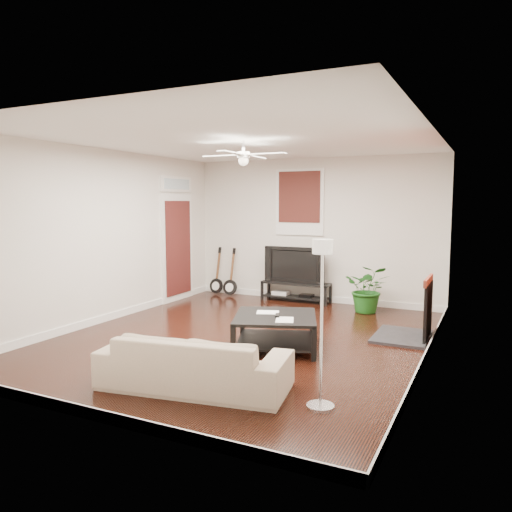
{
  "coord_description": "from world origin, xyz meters",
  "views": [
    {
      "loc": [
        3.19,
        -6.15,
        1.95
      ],
      "look_at": [
        0.0,
        0.4,
        1.15
      ],
      "focal_mm": 34.54,
      "sensor_mm": 36.0,
      "label": 1
    }
  ],
  "objects": [
    {
      "name": "fireplace",
      "position": [
        2.2,
        1.0,
        0.46
      ],
      "size": [
        0.8,
        1.1,
        0.92
      ],
      "primitive_type": "cube",
      "color": "black",
      "rests_on": "floor"
    },
    {
      "name": "potted_plant",
      "position": [
        1.22,
        2.42,
        0.43
      ],
      "size": [
        0.84,
        0.75,
        0.85
      ],
      "primitive_type": "imported",
      "rotation": [
        0.0,
        0.0,
        0.11
      ],
      "color": "#1A5919",
      "rests_on": "floor"
    },
    {
      "name": "tv",
      "position": [
        -0.29,
        2.8,
        0.74
      ],
      "size": [
        1.22,
        0.16,
        0.7
      ],
      "primitive_type": "imported",
      "color": "black",
      "rests_on": "tv_stand"
    },
    {
      "name": "brick_accent",
      "position": [
        2.49,
        1.0,
        1.4
      ],
      "size": [
        0.02,
        2.2,
        2.8
      ],
      "primitive_type": "cube",
      "color": "#B35239",
      "rests_on": "floor"
    },
    {
      "name": "window_back",
      "position": [
        -0.3,
        2.97,
        1.95
      ],
      "size": [
        1.0,
        0.06,
        1.3
      ],
      "primitive_type": "cube",
      "color": "#38160F",
      "rests_on": "wall_back"
    },
    {
      "name": "guitar_right",
      "position": [
        -1.73,
        2.72,
        0.5
      ],
      "size": [
        0.31,
        0.22,
        1.01
      ],
      "primitive_type": null,
      "rotation": [
        0.0,
        0.0,
        0.01
      ],
      "color": "black",
      "rests_on": "floor"
    },
    {
      "name": "door_left",
      "position": [
        -2.46,
        1.9,
        1.25
      ],
      "size": [
        0.08,
        1.0,
        2.5
      ],
      "primitive_type": "cube",
      "color": "white",
      "rests_on": "wall_left"
    },
    {
      "name": "room",
      "position": [
        0.0,
        0.0,
        1.4
      ],
      "size": [
        5.01,
        6.01,
        2.81
      ],
      "color": "black",
      "rests_on": "ground"
    },
    {
      "name": "guitar_left",
      "position": [
        -2.08,
        2.75,
        0.5
      ],
      "size": [
        0.33,
        0.25,
        1.01
      ],
      "primitive_type": null,
      "rotation": [
        0.0,
        0.0,
        -0.09
      ],
      "color": "black",
      "rests_on": "floor"
    },
    {
      "name": "ceiling_fan",
      "position": [
        0.0,
        0.0,
        2.6
      ],
      "size": [
        1.24,
        1.24,
        0.32
      ],
      "primitive_type": null,
      "color": "white",
      "rests_on": "ceiling"
    },
    {
      "name": "floor_lamp",
      "position": [
        1.77,
        -1.84,
        0.81
      ],
      "size": [
        0.31,
        0.31,
        1.62
      ],
      "primitive_type": null,
      "rotation": [
        0.0,
        0.0,
        0.16
      ],
      "color": "silver",
      "rests_on": "floor"
    },
    {
      "name": "coffee_table",
      "position": [
        0.61,
        -0.25,
        0.22
      ],
      "size": [
        1.38,
        1.38,
        0.45
      ],
      "primitive_type": "cube",
      "rotation": [
        0.0,
        0.0,
        0.36
      ],
      "color": "black",
      "rests_on": "floor"
    },
    {
      "name": "sofa",
      "position": [
        0.42,
        -1.94,
        0.29
      ],
      "size": [
        2.08,
        1.09,
        0.58
      ],
      "primitive_type": "imported",
      "rotation": [
        0.0,
        0.0,
        3.3
      ],
      "color": "tan",
      "rests_on": "floor"
    },
    {
      "name": "tv_stand",
      "position": [
        -0.29,
        2.78,
        0.19
      ],
      "size": [
        1.37,
        0.36,
        0.38
      ],
      "primitive_type": "cube",
      "color": "black",
      "rests_on": "floor"
    }
  ]
}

